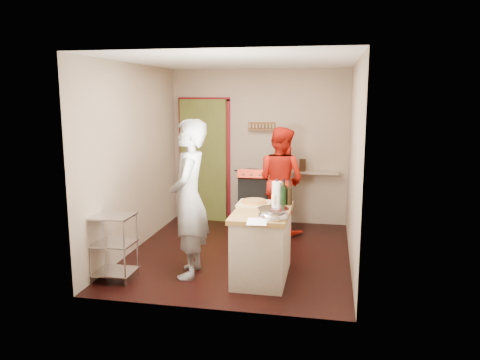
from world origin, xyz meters
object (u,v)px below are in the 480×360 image
island (263,241)px  person_red (280,180)px  stove (259,200)px  wire_shelving (113,244)px  person_stripe (189,199)px

island → person_red: bearing=90.1°
stove → person_red: 0.61m
wire_shelving → person_stripe: bearing=20.8°
person_stripe → person_red: person_stripe is taller
stove → person_red: size_ratio=0.60×
island → person_red: size_ratio=0.74×
wire_shelving → island: 1.77m
person_red → stove: bearing=-6.8°
person_stripe → person_red: bearing=149.7°
stove → wire_shelving: bearing=-116.9°
person_stripe → person_red: 2.22m
island → person_stripe: bearing=-173.6°
island → person_stripe: 1.01m
wire_shelving → island: island is taller
stove → person_stripe: person_stripe is taller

